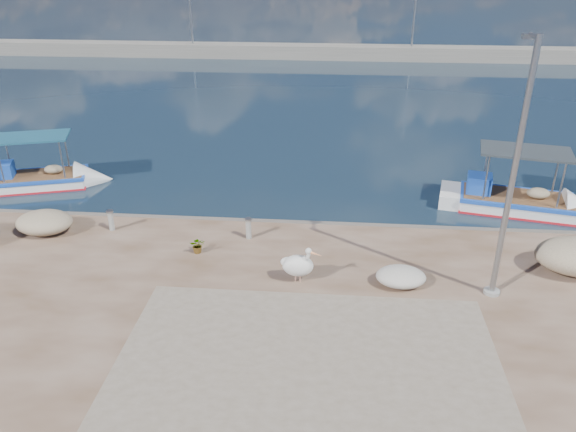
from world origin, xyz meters
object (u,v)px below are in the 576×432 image
at_px(bollard_near, 248,228).
at_px(lamp_post, 511,184).
at_px(boat_left, 38,182).
at_px(pelican, 299,265).
at_px(boat_right, 514,204).

bearing_deg(bollard_near, lamp_post, -20.03).
distance_m(boat_left, pelican, 13.87).
xyz_separation_m(lamp_post, bollard_near, (-7.28, 2.66, -2.90)).
bearing_deg(boat_left, bollard_near, -43.63).
bearing_deg(pelican, boat_left, 167.83).
bearing_deg(boat_right, bollard_near, -144.94).
distance_m(boat_right, pelican, 10.49).
height_order(boat_left, bollard_near, boat_left).
distance_m(pelican, bollard_near, 3.15).
bearing_deg(lamp_post, boat_right, 69.75).
height_order(pelican, bollard_near, pelican).
distance_m(pelican, lamp_post, 6.10).
bearing_deg(bollard_near, pelican, -54.19).
bearing_deg(lamp_post, pelican, 178.87).
distance_m(boat_left, bollard_near, 11.01).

